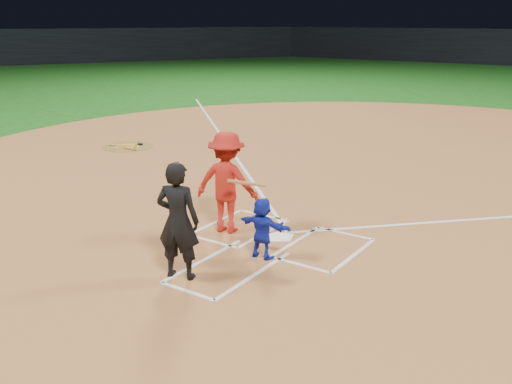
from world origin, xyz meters
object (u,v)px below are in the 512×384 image
Objects in this scene: home_plate at (280,237)px; on_deck_circle at (127,146)px; catcher at (262,228)px; umpire at (178,221)px; batter_at_plate at (227,182)px.

on_deck_circle is at bearing -25.87° from home_plate.
catcher is at bearing -30.35° from on_deck_circle.
catcher is (0.25, -1.01, 0.56)m from home_plate.
umpire reaches higher than on_deck_circle.
home_plate is 2.68m from umpire.
home_plate is at bearing -25.87° from on_deck_circle.
umpire is at bearing -39.08° from on_deck_circle.
home_plate is 1.51m from batter_at_plate.
on_deck_circle is at bearing -30.12° from catcher.
on_deck_circle is 8.80m from batter_at_plate.
home_plate is 9.57m from on_deck_circle.
batter_at_plate is (7.52, -4.45, 1.02)m from on_deck_circle.
on_deck_circle is at bearing -56.93° from umpire.
umpire is at bearing -73.76° from batter_at_plate.
umpire reaches higher than catcher.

